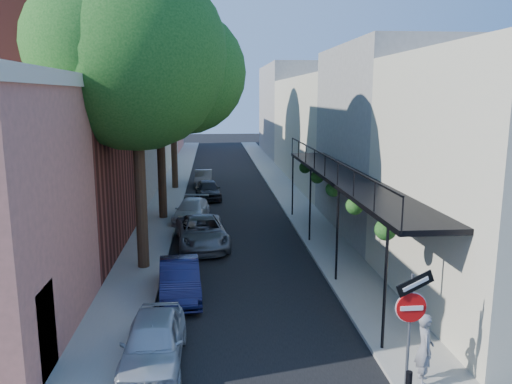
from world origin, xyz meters
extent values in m
cube|color=black|center=(0.00, 30.00, 0.01)|extent=(6.00, 64.00, 0.01)
cube|color=gray|center=(-4.00, 30.00, 0.06)|extent=(2.00, 64.00, 0.12)
cube|color=gray|center=(4.00, 30.00, 0.06)|extent=(2.00, 64.00, 0.12)
cube|color=beige|center=(-5.05, 2.50, 1.20)|extent=(0.10, 1.20, 2.20)
cube|color=maroon|center=(-10.00, 14.00, 6.00)|extent=(10.00, 12.00, 12.00)
cube|color=gray|center=(-5.02, 14.00, 8.00)|extent=(0.06, 7.00, 4.00)
cube|color=#9A9691|center=(-9.00, 26.00, 4.50)|extent=(8.00, 12.00, 9.00)
cube|color=#BEB89D|center=(-9.00, 40.00, 5.00)|extent=(8.00, 16.00, 10.00)
cube|color=tan|center=(-9.00, 54.00, 4.00)|extent=(8.00, 12.00, 8.00)
cube|color=#9A9691|center=(9.00, 15.00, 4.50)|extent=(8.00, 10.00, 9.00)
cube|color=#BEB89D|center=(9.00, 30.00, 4.00)|extent=(8.00, 20.00, 8.00)
cube|color=#9A9691|center=(9.00, 48.00, 5.00)|extent=(8.00, 16.00, 10.00)
cube|color=black|center=(4.20, 10.00, 3.50)|extent=(2.00, 16.00, 0.15)
cube|color=black|center=(3.25, 10.00, 4.38)|extent=(0.05, 16.00, 0.05)
cylinder|color=black|center=(3.30, 3.00, 1.81)|extent=(0.08, 0.08, 3.40)
cylinder|color=black|center=(3.30, 18.00, 1.81)|extent=(0.08, 0.08, 3.40)
sphere|color=#134514|center=(3.60, 4.00, 3.05)|extent=(0.60, 0.60, 0.60)
sphere|color=#134514|center=(3.60, 10.00, 3.05)|extent=(0.60, 0.60, 0.60)
sphere|color=#134514|center=(3.60, 16.00, 3.05)|extent=(0.60, 0.60, 0.60)
cylinder|color=#595B60|center=(3.15, 1.00, 1.45)|extent=(0.07, 0.07, 2.90)
cylinder|color=red|center=(3.15, 0.96, 2.15)|extent=(0.66, 0.04, 0.66)
cube|color=white|center=(3.15, 0.93, 2.15)|extent=(0.50, 0.02, 0.10)
cylinder|color=white|center=(3.15, 0.98, 2.15)|extent=(0.70, 0.02, 0.70)
cube|color=black|center=(3.20, 0.95, 2.70)|extent=(0.89, 0.15, 0.58)
cube|color=white|center=(3.20, 0.92, 2.70)|extent=(0.60, 0.10, 0.31)
cylinder|color=#322314|center=(-3.80, 10.00, 3.50)|extent=(0.44, 0.44, 7.00)
sphere|color=#134514|center=(-3.80, 10.00, 8.02)|extent=(6.80, 6.80, 6.80)
sphere|color=#134514|center=(-2.10, 11.02, 7.52)|extent=(4.76, 4.76, 4.76)
cylinder|color=#322314|center=(-3.80, 18.00, 3.15)|extent=(0.44, 0.44, 6.30)
sphere|color=#134514|center=(-3.80, 18.00, 7.20)|extent=(6.00, 6.00, 6.00)
sphere|color=#134514|center=(-2.30, 18.90, 6.70)|extent=(4.20, 4.20, 4.20)
cylinder|color=#322314|center=(-3.80, 27.00, 3.67)|extent=(0.44, 0.44, 7.35)
sphere|color=#134514|center=(-3.80, 27.00, 8.40)|extent=(7.00, 7.00, 7.00)
sphere|color=#134514|center=(-2.05, 28.05, 7.90)|extent=(4.90, 4.90, 4.90)
imported|color=#A5AEB7|center=(-2.60, 2.85, 0.63)|extent=(1.50, 3.70, 1.26)
imported|color=#121438|center=(-2.23, 7.16, 0.61)|extent=(1.61, 3.82, 1.23)
imported|color=#5A5C61|center=(-1.60, 12.86, 0.65)|extent=(2.67, 4.91, 1.31)
imported|color=silver|center=(-2.25, 17.49, 0.57)|extent=(2.10, 4.13, 1.15)
imported|color=black|center=(-1.40, 23.29, 0.62)|extent=(1.88, 3.80, 1.24)
imported|color=#695F58|center=(-1.78, 28.08, 0.59)|extent=(1.28, 3.58, 1.18)
imported|color=slate|center=(3.70, 1.36, 0.96)|extent=(0.50, 0.67, 1.68)
camera|label=1|loc=(-1.06, -8.77, 6.64)|focal=35.00mm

